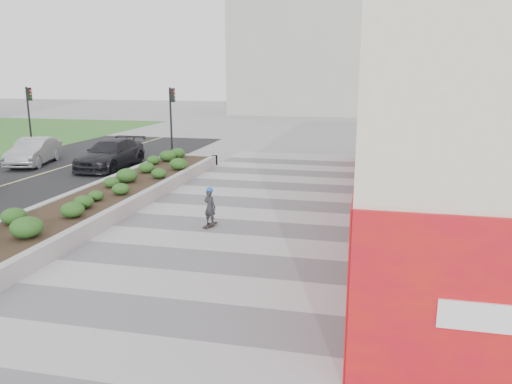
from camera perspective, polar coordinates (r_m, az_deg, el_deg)
ground at (r=12.20m, az=-8.58°, el=-10.83°), size 160.00×160.00×0.00m
walkway at (r=14.82m, az=-4.38°, el=-6.24°), size 8.00×36.00×0.01m
building at (r=19.53m, az=21.32°, el=9.56°), size 6.04×24.08×8.00m
planter at (r=20.36m, az=-15.98°, el=-0.07°), size 3.00×18.00×0.90m
traffic_signal_near at (r=30.15m, az=-9.60°, el=8.98°), size 0.33×0.28×4.20m
traffic_signal_far at (r=34.29m, az=-24.48°, el=8.49°), size 0.33×0.28×4.20m
distant_bldg_north_l at (r=66.16m, az=5.00°, el=17.68°), size 16.00×12.00×20.00m
distant_bldg_north_r at (r=71.50m, az=22.58°, el=18.04°), size 14.00×10.00×24.00m
manhole_cover at (r=14.69m, az=-2.50°, el=-6.40°), size 0.44×0.44×0.01m
skateboarder at (r=16.53m, az=-5.30°, el=-1.68°), size 0.51×0.75×1.36m
car_silver at (r=30.50m, az=-24.06°, el=4.24°), size 2.64×4.76×1.49m
car_dark at (r=27.98m, az=-16.28°, el=4.17°), size 2.13×5.20×1.51m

